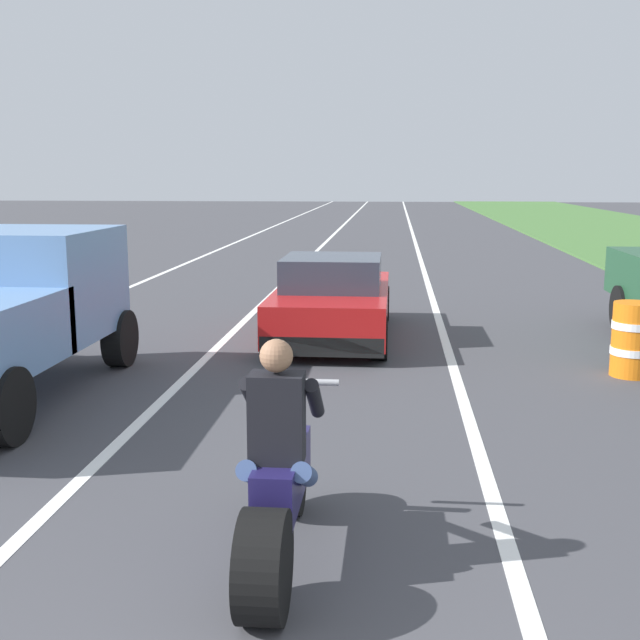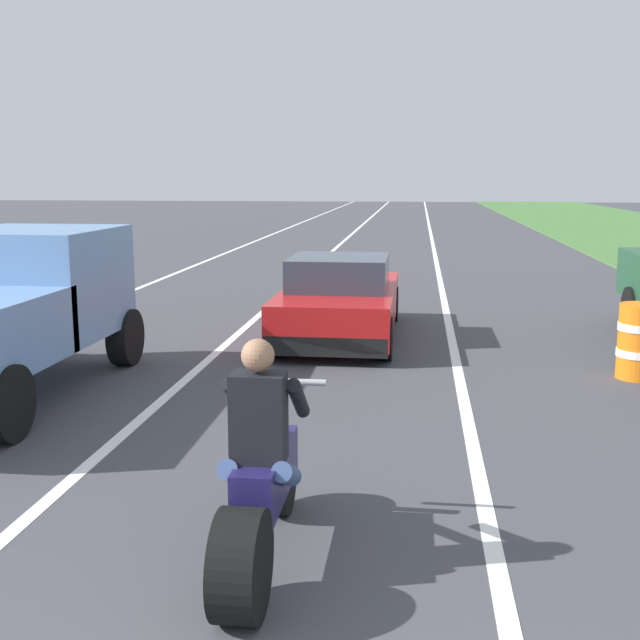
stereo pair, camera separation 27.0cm
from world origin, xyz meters
The scene contains 7 objects.
lane_stripe_left_solid centered at (-5.40, 20.00, 0.00)m, with size 0.14×120.00×0.01m, color white.
lane_stripe_right_solid centered at (1.80, 20.00, 0.00)m, with size 0.14×120.00×0.01m, color white.
lane_stripe_centre_dashed centered at (-1.80, 20.00, 0.00)m, with size 0.14×120.00×0.01m, color white.
motorcycle_with_rider centered at (0.19, 3.09, 0.59)m, with size 0.70×2.21×1.62m.
sports_car_red centered at (-0.05, 10.99, 0.63)m, with size 1.84×4.30×1.37m.
pickup_truck_left_lane_light_blue centered at (-3.76, 7.00, 1.11)m, with size 2.02×4.80×1.98m.
construction_barrel_nearest centered at (4.15, 8.83, 0.50)m, with size 0.58×0.58×1.00m.
Camera 2 is at (1.21, -1.84, 2.66)m, focal length 44.40 mm.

